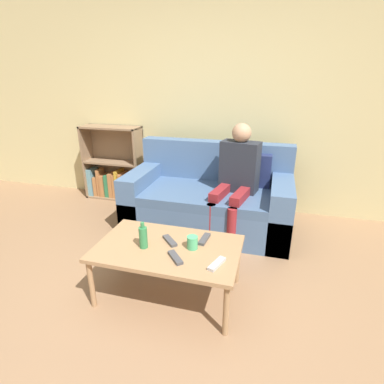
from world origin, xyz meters
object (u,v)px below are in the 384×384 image
Objects in this scene: tv_remote_1 at (204,239)px; bottle at (143,237)px; couch at (210,200)px; cup_near at (192,242)px; tv_remote_0 at (217,264)px; tv_remote_2 at (175,257)px; person_adult at (237,173)px; bookshelf at (112,171)px; coffee_table at (168,251)px; tv_remote_3 at (170,241)px.

bottle is (-0.41, -0.22, 0.08)m from tv_remote_1.
couch reaches higher than cup_near.
couch reaches higher than bottle.
cup_near is 0.27m from tv_remote_0.
tv_remote_2 is (0.05, -1.37, 0.13)m from couch.
person_adult is 1.30m from tv_remote_0.
person_adult is 12.09× the size of cup_near.
bottle is at bearing -99.58° from couch.
couch reaches higher than tv_remote_1.
bookshelf reaches higher than couch.
tv_remote_2 is at bearing -160.05° from tv_remote_0.
bookshelf reaches higher than tv_remote_1.
coffee_table is 11.00× the size of cup_near.
cup_near is 0.55× the size of tv_remote_0.
person_adult is at bearing 38.34° from tv_remote_2.
bookshelf is 2.42m from tv_remote_2.
couch is at bearing 174.80° from person_adult.
tv_remote_2 is at bearing -87.70° from couch.
tv_remote_0 is at bearing -40.33° from tv_remote_2.
cup_near is at bearing -87.03° from person_adult.
bookshelf is at bearing 88.61° from tv_remote_2.
coffee_table is at bearing -171.58° from cup_near.
bottle is at bearing -161.51° from coffee_table.
tv_remote_0 is 0.29m from tv_remote_2.
bookshelf is 2.19m from bottle.
bookshelf is at bearing 133.59° from cup_near.
couch is 1.57m from bookshelf.
bookshelf is 6.21× the size of tv_remote_2.
person_adult is 7.50× the size of tv_remote_3.
couch is 10.12× the size of tv_remote_1.
bookshelf is at bearing 129.76° from coffee_table.
bottle is (-0.16, -0.12, 0.08)m from tv_remote_3.
tv_remote_3 is (1.43, -1.66, 0.06)m from bookshelf.
tv_remote_0 is 1.13× the size of tv_remote_3.
coffee_table is 0.91× the size of person_adult.
bookshelf is (-1.49, 0.50, 0.08)m from couch.
bottle is at bearing 122.40° from tv_remote_2.
bottle is at bearing -168.60° from tv_remote_0.
coffee_table is (1.44, -1.73, 0.01)m from bookshelf.
coffee_table is 0.29m from tv_remote_1.
person_adult is 1.16m from tv_remote_3.
person_adult reaches higher than bookshelf.
bookshelf reaches higher than tv_remote_3.
tv_remote_2 is 0.23m from tv_remote_3.
tv_remote_2 is at bearing -104.86° from tv_remote_3.
cup_near is 0.18m from tv_remote_2.
tv_remote_2 is 0.29m from bottle.
bookshelf reaches higher than tv_remote_0.
tv_remote_2 is (-0.24, -1.28, -0.25)m from person_adult.
tv_remote_3 is at bearing 172.82° from tv_remote_0.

